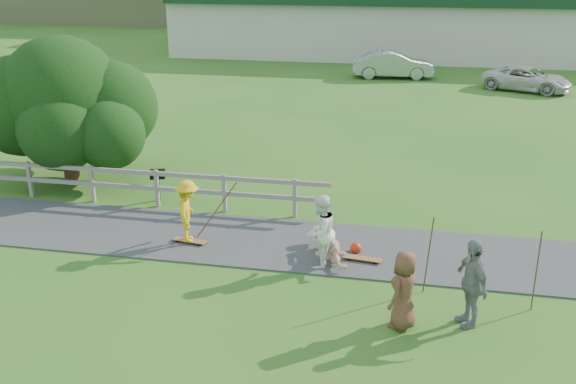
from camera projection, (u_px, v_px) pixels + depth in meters
name	position (u px, v px, depth m)	size (l,w,h in m)	color
ground	(185.00, 263.00, 15.05)	(260.00, 260.00, 0.00)	#2C611B
path	(205.00, 237.00, 16.42)	(34.00, 3.00, 0.04)	#343436
fence	(72.00, 177.00, 18.68)	(15.05, 0.10, 1.10)	slate
strip_mall	(405.00, 18.00, 45.53)	(32.50, 10.75, 5.10)	beige
skater_rider	(188.00, 215.00, 15.78)	(1.02, 0.59, 1.58)	gold
skater_fallen	(330.00, 245.00, 15.24)	(1.80, 0.43, 0.66)	tan
spectator_a	(320.00, 232.00, 14.60)	(0.85, 0.66, 1.75)	white
spectator_b	(471.00, 283.00, 12.28)	(1.06, 0.44, 1.81)	gray
spectator_c	(404.00, 290.00, 12.23)	(0.78, 0.51, 1.59)	brown
car_silver	(393.00, 65.00, 37.31)	(1.62, 4.64, 1.53)	#9A9EA1
car_white	(527.00, 79.00, 33.82)	(2.07, 4.49, 1.25)	beige
tree	(66.00, 123.00, 20.07)	(5.97, 5.97, 3.70)	black
bbq	(158.00, 186.00, 18.73)	(0.43, 0.33, 0.93)	black
longboard_rider	(190.00, 242.00, 16.04)	(0.88, 0.21, 0.10)	brown
longboard_fallen	(362.00, 260.00, 15.09)	(0.92, 0.22, 0.10)	brown
helmet	(356.00, 248.00, 15.51)	(0.28, 0.28, 0.28)	red
pole_rider	(216.00, 204.00, 15.98)	(0.03, 0.03, 1.94)	#542F21
pole_spec_left	(428.00, 255.00, 13.48)	(0.03, 0.03, 1.75)	#542F21
pole_spec_right	(536.00, 271.00, 12.78)	(0.03, 0.03, 1.76)	#542F21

